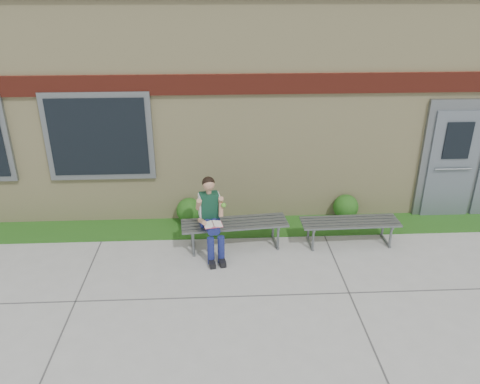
{
  "coord_description": "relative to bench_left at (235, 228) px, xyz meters",
  "views": [
    {
      "loc": [
        -0.91,
        -5.1,
        4.21
      ],
      "look_at": [
        -0.56,
        1.7,
        1.14
      ],
      "focal_mm": 35.0,
      "sensor_mm": 36.0,
      "label": 1
    }
  ],
  "objects": [
    {
      "name": "ground",
      "position": [
        0.64,
        -1.94,
        -0.36
      ],
      "size": [
        80.0,
        80.0,
        0.0
      ],
      "primitive_type": "plane",
      "color": "#9E9E99",
      "rests_on": "ground"
    },
    {
      "name": "grass_strip",
      "position": [
        0.64,
        0.66,
        -0.35
      ],
      "size": [
        16.0,
        0.8,
        0.02
      ],
      "primitive_type": "cube",
      "color": "#2E5516",
      "rests_on": "ground"
    },
    {
      "name": "school_building",
      "position": [
        0.64,
        4.05,
        1.74
      ],
      "size": [
        16.2,
        6.22,
        4.2
      ],
      "color": "beige",
      "rests_on": "ground"
    },
    {
      "name": "bench_left",
      "position": [
        0.0,
        0.0,
        0.0
      ],
      "size": [
        1.84,
        0.67,
        0.47
      ],
      "rotation": [
        0.0,
        0.0,
        0.1
      ],
      "color": "slate",
      "rests_on": "ground"
    },
    {
      "name": "bench_right",
      "position": [
        2.0,
        0.0,
        -0.02
      ],
      "size": [
        1.7,
        0.51,
        0.44
      ],
      "rotation": [
        0.0,
        0.0,
        0.02
      ],
      "color": "slate",
      "rests_on": "ground"
    },
    {
      "name": "girl",
      "position": [
        -0.39,
        -0.2,
        0.34
      ],
      "size": [
        0.51,
        0.81,
        1.34
      ],
      "rotation": [
        0.0,
        0.0,
        0.18
      ],
      "color": "navy",
      "rests_on": "ground"
    },
    {
      "name": "shrub_mid",
      "position": [
        -0.83,
        0.91,
        -0.1
      ],
      "size": [
        0.48,
        0.48,
        0.48
      ],
      "primitive_type": "sphere",
      "color": "#2E5516",
      "rests_on": "grass_strip"
    },
    {
      "name": "shrub_east",
      "position": [
        2.18,
        0.91,
        -0.1
      ],
      "size": [
        0.48,
        0.48,
        0.48
      ],
      "primitive_type": "sphere",
      "color": "#2E5516",
      "rests_on": "grass_strip"
    }
  ]
}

